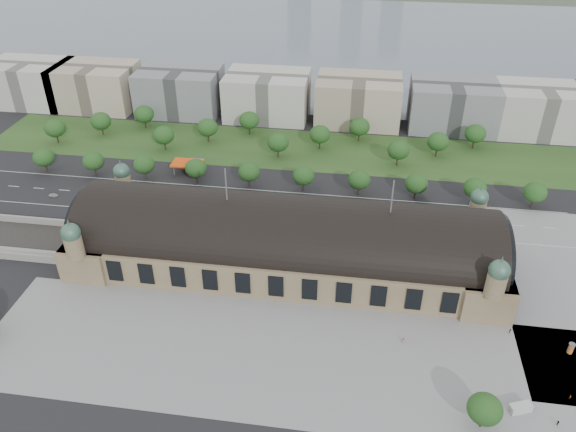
# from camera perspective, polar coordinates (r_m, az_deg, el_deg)

# --- Properties ---
(ground) EXTENTS (900.00, 900.00, 0.00)m
(ground) POSITION_cam_1_polar(r_m,az_deg,el_deg) (202.95, -0.28, -4.92)
(ground) COLOR black
(ground) RESTS_ON ground
(station) EXTENTS (150.00, 48.40, 44.30)m
(station) POSITION_cam_1_polar(r_m,az_deg,el_deg) (196.80, -0.29, -2.56)
(station) COLOR #907D59
(station) RESTS_ON ground
(plaza_south) EXTENTS (190.00, 48.00, 0.12)m
(plaza_south) POSITION_cam_1_polar(r_m,az_deg,el_deg) (169.74, 0.89, -14.29)
(plaza_south) COLOR gray
(plaza_south) RESTS_ON ground
(road_slab) EXTENTS (260.00, 26.00, 0.10)m
(road_slab) POSITION_cam_1_polar(r_m,az_deg,el_deg) (236.70, -3.70, 1.12)
(road_slab) COLOR black
(road_slab) RESTS_ON ground
(grass_belt) EXTENTS (300.00, 45.00, 0.10)m
(grass_belt) POSITION_cam_1_polar(r_m,az_deg,el_deg) (283.25, -0.48, 6.87)
(grass_belt) COLOR #27491D
(grass_belt) RESTS_ON ground
(petrol_station) EXTENTS (14.00, 13.00, 5.05)m
(petrol_station) POSITION_cam_1_polar(r_m,az_deg,el_deg) (266.27, -9.74, 5.28)
(petrol_station) COLOR #E94B0D
(petrol_station) RESTS_ON ground
(lake) EXTENTS (700.00, 320.00, 0.08)m
(lake) POSITION_cam_1_polar(r_m,az_deg,el_deg) (473.64, 5.36, 17.59)
(lake) COLOR slate
(lake) RESTS_ON ground
(office_0) EXTENTS (45.00, 32.00, 24.00)m
(office_0) POSITION_cam_1_polar(r_m,az_deg,el_deg) (367.76, -24.65, 12.20)
(office_0) COLOR beige
(office_0) RESTS_ON ground
(office_1) EXTENTS (45.00, 32.00, 24.00)m
(office_1) POSITION_cam_1_polar(r_m,az_deg,el_deg) (348.30, -18.93, 12.36)
(office_1) COLOR #BBAA93
(office_1) RESTS_ON ground
(office_2) EXTENTS (45.00, 32.00, 24.00)m
(office_2) POSITION_cam_1_polar(r_m,az_deg,el_deg) (329.24, -10.91, 12.39)
(office_2) COLOR gray
(office_2) RESTS_ON ground
(office_3) EXTENTS (45.00, 32.00, 24.00)m
(office_3) POSITION_cam_1_polar(r_m,az_deg,el_deg) (316.99, -2.11, 12.14)
(office_3) COLOR beige
(office_3) RESTS_ON ground
(office_4) EXTENTS (45.00, 32.00, 24.00)m
(office_4) POSITION_cam_1_polar(r_m,az_deg,el_deg) (312.36, 7.15, 11.59)
(office_4) COLOR #BBAA93
(office_4) RESTS_ON ground
(office_5) EXTENTS (45.00, 32.00, 24.00)m
(office_5) POSITION_cam_1_polar(r_m,az_deg,el_deg) (315.68, 16.39, 10.73)
(office_5) COLOR gray
(office_5) RESTS_ON ground
(office_6) EXTENTS (45.00, 32.00, 24.00)m
(office_6) POSITION_cam_1_polar(r_m,az_deg,el_deg) (325.27, 24.33, 9.78)
(office_6) COLOR beige
(office_6) RESTS_ON ground
(tree_row_0) EXTENTS (9.60, 9.60, 11.52)m
(tree_row_0) POSITION_cam_1_polar(r_m,az_deg,el_deg) (281.38, -23.58, 5.47)
(tree_row_0) COLOR #2D2116
(tree_row_0) RESTS_ON ground
(tree_row_1) EXTENTS (9.60, 9.60, 11.52)m
(tree_row_1) POSITION_cam_1_polar(r_m,az_deg,el_deg) (269.88, -19.18, 5.30)
(tree_row_1) COLOR #2D2116
(tree_row_1) RESTS_ON ground
(tree_row_2) EXTENTS (9.60, 9.60, 11.52)m
(tree_row_2) POSITION_cam_1_polar(r_m,az_deg,el_deg) (260.08, -14.43, 5.09)
(tree_row_2) COLOR #2D2116
(tree_row_2) RESTS_ON ground
(tree_row_3) EXTENTS (9.60, 9.60, 11.52)m
(tree_row_3) POSITION_cam_1_polar(r_m,az_deg,el_deg) (252.19, -9.34, 4.81)
(tree_row_3) COLOR #2D2116
(tree_row_3) RESTS_ON ground
(tree_row_4) EXTENTS (9.60, 9.60, 11.52)m
(tree_row_4) POSITION_cam_1_polar(r_m,az_deg,el_deg) (246.40, -3.98, 4.49)
(tree_row_4) COLOR #2D2116
(tree_row_4) RESTS_ON ground
(tree_row_5) EXTENTS (9.60, 9.60, 11.52)m
(tree_row_5) POSITION_cam_1_polar(r_m,az_deg,el_deg) (242.86, 1.58, 4.10)
(tree_row_5) COLOR #2D2116
(tree_row_5) RESTS_ON ground
(tree_row_6) EXTENTS (9.60, 9.60, 11.52)m
(tree_row_6) POSITION_cam_1_polar(r_m,az_deg,el_deg) (241.65, 7.25, 3.67)
(tree_row_6) COLOR #2D2116
(tree_row_6) RESTS_ON ground
(tree_row_7) EXTENTS (9.60, 9.60, 11.52)m
(tree_row_7) POSITION_cam_1_polar(r_m,az_deg,el_deg) (242.83, 12.92, 3.21)
(tree_row_7) COLOR #2D2116
(tree_row_7) RESTS_ON ground
(tree_row_8) EXTENTS (9.60, 9.60, 11.52)m
(tree_row_8) POSITION_cam_1_polar(r_m,az_deg,el_deg) (246.34, 18.47, 2.72)
(tree_row_8) COLOR #2D2116
(tree_row_8) RESTS_ON ground
(tree_row_9) EXTENTS (9.60, 9.60, 11.52)m
(tree_row_9) POSITION_cam_1_polar(r_m,az_deg,el_deg) (252.11, 23.81, 2.23)
(tree_row_9) COLOR #2D2116
(tree_row_9) RESTS_ON ground
(tree_belt_0) EXTENTS (10.40, 10.40, 12.48)m
(tree_belt_0) POSITION_cam_1_polar(r_m,az_deg,el_deg) (309.18, -22.60, 8.24)
(tree_belt_0) COLOR #2D2116
(tree_belt_0) RESTS_ON ground
(tree_belt_1) EXTENTS (10.40, 10.40, 12.48)m
(tree_belt_1) POSITION_cam_1_polar(r_m,az_deg,el_deg) (309.89, -18.50, 9.15)
(tree_belt_1) COLOR #2D2116
(tree_belt_1) RESTS_ON ground
(tree_belt_2) EXTENTS (10.40, 10.40, 12.48)m
(tree_belt_2) POSITION_cam_1_polar(r_m,az_deg,el_deg) (312.21, -14.41, 10.01)
(tree_belt_2) COLOR #2D2116
(tree_belt_2) RESTS_ON ground
(tree_belt_3) EXTENTS (10.40, 10.40, 12.48)m
(tree_belt_3) POSITION_cam_1_polar(r_m,az_deg,el_deg) (285.07, -12.52, 8.03)
(tree_belt_3) COLOR #2D2116
(tree_belt_3) RESTS_ON ground
(tree_belt_4) EXTENTS (10.40, 10.40, 12.48)m
(tree_belt_4) POSITION_cam_1_polar(r_m,az_deg,el_deg) (289.61, -8.17, 8.90)
(tree_belt_4) COLOR #2D2116
(tree_belt_4) RESTS_ON ground
(tree_belt_5) EXTENTS (10.40, 10.40, 12.48)m
(tree_belt_5) POSITION_cam_1_polar(r_m,az_deg,el_deg) (295.78, -3.96, 9.68)
(tree_belt_5) COLOR #2D2116
(tree_belt_5) RESTS_ON ground
(tree_belt_6) EXTENTS (10.40, 10.40, 12.48)m
(tree_belt_6) POSITION_cam_1_polar(r_m,az_deg,el_deg) (271.00, -1.02, 7.49)
(tree_belt_6) COLOR #2D2116
(tree_belt_6) RESTS_ON ground
(tree_belt_7) EXTENTS (10.40, 10.40, 12.48)m
(tree_belt_7) POSITION_cam_1_polar(r_m,az_deg,el_deg) (279.66, 3.26, 8.28)
(tree_belt_7) COLOR #2D2116
(tree_belt_7) RESTS_ON ground
(tree_belt_8) EXTENTS (10.40, 10.40, 12.48)m
(tree_belt_8) POSITION_cam_1_polar(r_m,az_deg,el_deg) (289.81, 7.28, 8.98)
(tree_belt_8) COLOR #2D2116
(tree_belt_8) RESTS_ON ground
(tree_belt_9) EXTENTS (10.40, 10.40, 12.48)m
(tree_belt_9) POSITION_cam_1_polar(r_m,az_deg,el_deg) (268.54, 11.15, 6.59)
(tree_belt_9) COLOR #2D2116
(tree_belt_9) RESTS_ON ground
(tree_belt_10) EXTENTS (10.40, 10.40, 12.48)m
(tree_belt_10) POSITION_cam_1_polar(r_m,az_deg,el_deg) (281.15, 14.99, 7.31)
(tree_belt_10) COLOR #2D2116
(tree_belt_10) RESTS_ON ground
(tree_belt_11) EXTENTS (10.40, 10.40, 12.48)m
(tree_belt_11) POSITION_cam_1_polar(r_m,az_deg,el_deg) (294.95, 18.50, 7.94)
(tree_belt_11) COLOR #2D2116
(tree_belt_11) RESTS_ON ground
(tree_plaza_s) EXTENTS (9.00, 9.00, 10.64)m
(tree_plaza_s) POSITION_cam_1_polar(r_m,az_deg,el_deg) (157.62, 19.36, -18.02)
(tree_plaza_s) COLOR #2D2116
(tree_plaza_s) RESTS_ON ground
(traffic_car_0) EXTENTS (4.07, 1.96, 1.34)m
(traffic_car_0) POSITION_cam_1_polar(r_m,az_deg,el_deg) (262.35, -22.75, 1.99)
(traffic_car_0) COLOR silver
(traffic_car_0) RESTS_ON ground
(traffic_car_1) EXTENTS (3.94, 1.41, 1.29)m
(traffic_car_1) POSITION_cam_1_polar(r_m,az_deg,el_deg) (260.36, -16.51, 3.07)
(traffic_car_1) COLOR gray
(traffic_car_1) RESTS_ON ground
(traffic_car_2) EXTENTS (5.24, 2.87, 1.39)m
(traffic_car_2) POSITION_cam_1_polar(r_m,az_deg,el_deg) (251.42, -15.18, 2.18)
(traffic_car_2) COLOR black
(traffic_car_2) RESTS_ON ground
(traffic_car_3) EXTENTS (5.70, 2.41, 1.64)m
(traffic_car_3) POSITION_cam_1_polar(r_m,az_deg,el_deg) (243.32, -3.43, 2.32)
(traffic_car_3) COLOR maroon
(traffic_car_3) RESTS_ON ground
(traffic_car_4) EXTENTS (4.05, 1.79, 1.36)m
(traffic_car_4) POSITION_cam_1_polar(r_m,az_deg,el_deg) (233.99, 0.84, 0.98)
(traffic_car_4) COLOR #211C4F
(traffic_car_4) RESTS_ON ground
(traffic_car_5) EXTENTS (4.97, 2.09, 1.60)m
(traffic_car_5) POSITION_cam_1_polar(r_m,az_deg,el_deg) (237.01, 14.20, 0.35)
(traffic_car_5) COLOR #5B5D62
(traffic_car_5) RESTS_ON ground
(traffic_car_6) EXTENTS (6.21, 3.37, 1.65)m
(traffic_car_6) POSITION_cam_1_polar(r_m,az_deg,el_deg) (236.63, 17.86, -0.36)
(traffic_car_6) COLOR silver
(traffic_car_6) RESTS_ON ground
(parked_car_0) EXTENTS (5.24, 3.70, 1.64)m
(parked_car_0) POSITION_cam_1_polar(r_m,az_deg,el_deg) (232.97, -13.79, -0.20)
(parked_car_0) COLOR black
(parked_car_0) RESTS_ON ground
(parked_car_1) EXTENTS (5.37, 3.84, 1.36)m
(parked_car_1) POSITION_cam_1_polar(r_m,az_deg,el_deg) (237.38, -15.67, 0.13)
(parked_car_1) COLOR maroon
(parked_car_1) RESTS_ON ground
(parked_car_2) EXTENTS (5.55, 4.41, 1.51)m
(parked_car_2) POSITION_cam_1_polar(r_m,az_deg,el_deg) (234.77, -12.57, 0.24)
(parked_car_2) COLOR #1C234F
(parked_car_2) RESTS_ON ground
(parked_car_3) EXTENTS (4.54, 4.04, 1.49)m
(parked_car_3) POSITION_cam_1_polar(r_m,az_deg,el_deg) (230.23, -11.88, -0.38)
(parked_car_3) COLOR #585C5F
(parked_car_3) RESTS_ON ground
(parked_car_4) EXTENTS (4.60, 3.35, 1.44)m
(parked_car_4) POSITION_cam_1_polar(r_m,az_deg,el_deg) (231.23, -9.93, 0.01)
(parked_car_4) COLOR silver
(parked_car_4) RESTS_ON ground
(parked_car_5) EXTENTS (5.92, 5.11, 1.51)m
(parked_car_5) POSITION_cam_1_polar(r_m,az_deg,el_deg) (225.10, -7.58, -0.74)
(parked_car_5) COLOR #96989F
(parked_car_5) RESTS_ON ground
(parked_car_6) EXTENTS (4.94, 3.32, 1.33)m
(parked_car_6) POSITION_cam_1_polar(r_m,az_deg,el_deg) (227.34, -9.58, -0.59)
(parked_car_6) COLOR black
(parked_car_6) RESTS_ON ground
(bus_west) EXTENTS (13.01, 3.90, 3.57)m
(bus_west) POSITION_cam_1_polar(r_m,az_deg,el_deg) (230.43, -3.53, 0.69)
(bus_west) COLOR red
(bus_west) RESTS_ON ground
(bus_mid) EXTENTS (13.27, 3.74, 3.66)m
(bus_mid) POSITION_cam_1_polar(r_m,az_deg,el_deg) (228.86, -1.21, 0.51)
(bus_mid) COLOR white
(bus_mid) RESTS_ON ground
(bus_east) EXTENTS (13.33, 3.61, 3.68)m
(bus_east) POSITION_cam_1_polar(r_m,az_deg,el_deg) (222.54, 7.54, -0.84)
(bus_east) COLOR silver
(bus_east) RESTS_ON ground
(van_south) EXTENTS (6.37, 4.35, 2.56)m
(van_south) POSITION_cam_1_polar(r_m,az_deg,el_deg) (168.34, 22.44, -17.61)
(van_south) COLOR silver
(van_south) RESTS_ON ground
(advertising_column) EXTENTS (1.91, 1.91, 3.63)m
(advertising_column) POSITION_cam_1_polar(r_m,az_deg,el_deg) (189.35, 26.81, -11.91)
(advertising_column) COLOR #E15E38
(advertising_column) RESTS_ON ground
(pedestrian_0) EXTENTS (1.01, 0.70, 1.88)m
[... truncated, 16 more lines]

